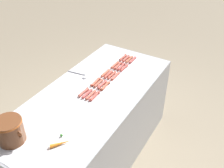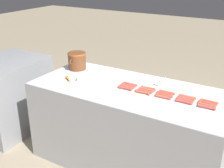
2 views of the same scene
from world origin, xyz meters
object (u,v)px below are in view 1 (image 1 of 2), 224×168
hot_dog_4 (94,96)px  hot_dog_11 (118,66)px  hot_dog_14 (87,94)px  hot_dog_16 (115,65)px  hot_dog_15 (123,58)px  serving_spoon (82,76)px  hot_dog_17 (105,73)px  hot_dog_9 (91,95)px  carrot (61,143)px  hot_dog_18 (96,82)px  hot_dog_2 (115,76)px  hot_dog_12 (108,74)px  hot_dog_5 (129,59)px  hot_dog_0 (133,60)px  hot_dog_6 (121,67)px  hot_dog_3 (105,86)px  hot_dog_10 (126,59)px  hot_dog_7 (112,75)px  hot_dog_8 (102,85)px  hot_dog_1 (124,68)px  hot_dog_19 (84,92)px  bean_pot (10,130)px  hot_dog_13 (99,83)px

hot_dog_4 → hot_dog_11: (0.08, -0.60, 0.00)m
hot_dog_14 → hot_dog_16: same height
hot_dog_15 → serving_spoon: bearing=70.9°
hot_dog_4 → hot_dog_17: same height
hot_dog_9 → carrot: size_ratio=1.07×
hot_dog_15 → hot_dog_18: same height
hot_dog_2 → hot_dog_12: (0.08, 0.01, 0.00)m
hot_dog_5 → carrot: bearing=95.9°
hot_dog_0 → hot_dog_6: bearing=78.3°
hot_dog_5 → hot_dog_11: bearing=77.8°
hot_dog_3 → hot_dog_10: size_ratio=1.00×
hot_dog_2 → hot_dog_7: (0.04, 0.00, 0.00)m
hot_dog_7 → hot_dog_8: size_ratio=1.00×
hot_dog_6 → hot_dog_8: same height
hot_dog_6 → serving_spoon: bearing=52.6°
hot_dog_5 → hot_dog_9: 0.80m
hot_dog_4 → hot_dog_9: same height
hot_dog_12 → hot_dog_16: 0.21m
hot_dog_2 → hot_dog_6: (0.04, -0.20, 0.00)m
hot_dog_0 → hot_dog_18: bearing=78.5°
hot_dog_14 → hot_dog_5: bearing=-93.0°
hot_dog_3 → hot_dog_14: 0.21m
hot_dog_10 → hot_dog_18: bearing=86.1°
hot_dog_9 → hot_dog_17: 0.41m
hot_dog_11 → carrot: bearing=98.8°
hot_dog_6 → hot_dog_14: bearing=86.2°
hot_dog_1 → hot_dog_19: size_ratio=1.00×
hot_dog_2 → hot_dog_19: size_ratio=1.00×
hot_dog_8 → hot_dog_17: bearing=-67.3°
hot_dog_14 → bean_pot: size_ratio=0.62×
hot_dog_5 → hot_dog_6: size_ratio=1.00×
hot_dog_1 → hot_dog_5: bearing=-78.8°
bean_pot → carrot: size_ratio=1.74×
hot_dog_0 → hot_dog_3: bearing=89.8°
hot_dog_1 → hot_dog_13: same height
hot_dog_4 → serving_spoon: (0.32, -0.24, -0.01)m
hot_dog_9 → hot_dog_8: bearing=-90.1°
hot_dog_4 → bean_pot: bearing=72.2°
hot_dog_10 → bean_pot: size_ratio=0.62×
hot_dog_11 → hot_dog_3: bearing=101.4°
hot_dog_6 → hot_dog_5: bearing=-90.3°
hot_dog_18 → hot_dog_11: bearing=-95.5°
hot_dog_18 → hot_dog_12: bearing=-101.5°
hot_dog_15 → hot_dog_12: bearing=95.7°
hot_dog_12 → hot_dog_3: bearing=112.3°
hot_dog_6 → hot_dog_11: (0.04, -0.00, 0.00)m
hot_dog_11 → hot_dog_16: bearing=-0.1°
hot_dog_1 → bean_pot: (0.25, 1.39, 0.10)m
hot_dog_1 → hot_dog_15: (0.12, -0.20, 0.00)m
hot_dog_6 → hot_dog_13: same height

